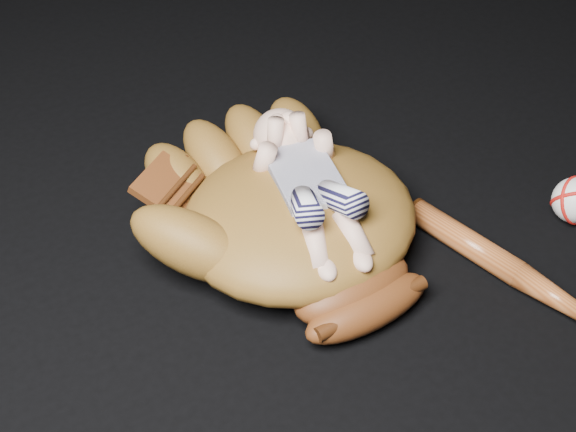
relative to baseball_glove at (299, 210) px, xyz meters
The scene contains 4 objects.
baseball_glove is the anchor object (origin of this frame).
newborn_baby 0.05m from the baseball_glove, 28.39° to the right, with size 0.15×0.33×0.14m, color beige, non-canonical shape.
baseball_bat 0.37m from the baseball_glove, 47.17° to the right, with size 0.04×0.45×0.04m, color brown, non-canonical shape.
baseball 0.45m from the baseball_glove, 22.75° to the right, with size 0.08×0.08×0.08m, color white.
Camera 1 is at (-0.63, -0.69, 0.98)m, focal length 55.00 mm.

